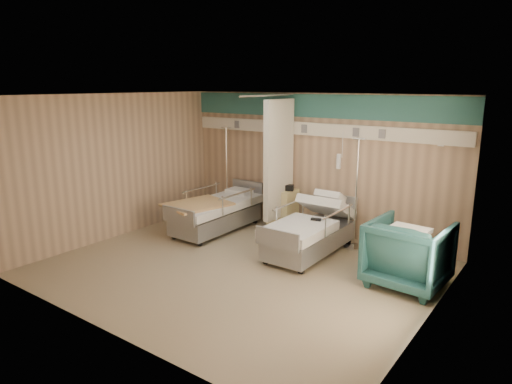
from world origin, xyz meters
TOP-DOWN VIEW (x-y plane):
  - ground at (0.00, 0.00)m, footprint 6.00×5.00m
  - room_walls at (-0.03, 0.25)m, footprint 6.04×5.04m
  - bed_right at (0.60, 1.30)m, footprint 1.00×2.16m
  - bed_left at (-1.60, 1.30)m, footprint 1.00×2.16m
  - bedside_cabinet at (-0.55, 2.20)m, footprint 0.50×0.48m
  - visitor_armchair at (2.45, 0.99)m, footprint 1.15×1.18m
  - waffle_blanket at (2.42, 0.96)m, footprint 0.60×0.54m
  - iv_stand_right at (1.13, 2.03)m, footprint 0.37×0.37m
  - iv_stand_left at (-2.08, 2.24)m, footprint 0.37×0.37m
  - call_remote at (0.71, 1.31)m, footprint 0.19×0.12m
  - tan_blanket at (-1.69, 0.84)m, footprint 1.20×1.38m
  - toiletry_bag at (-0.42, 2.19)m, footprint 0.26×0.21m
  - white_cup at (-0.74, 2.17)m, footprint 0.10×0.10m

SIDE VIEW (x-z plane):
  - ground at x=0.00m, z-range 0.00..0.00m
  - bed_right at x=0.60m, z-range 0.00..0.63m
  - bed_left at x=-1.60m, z-range 0.00..0.63m
  - iv_stand_right at x=1.13m, z-range -0.60..1.44m
  - iv_stand_left at x=-2.08m, z-range -0.61..1.45m
  - bedside_cabinet at x=-0.55m, z-range 0.00..0.85m
  - visitor_armchair at x=2.45m, z-range 0.00..1.02m
  - call_remote at x=0.71m, z-range 0.63..0.67m
  - tan_blanket at x=-1.69m, z-range 0.63..0.67m
  - toiletry_bag at x=-0.42m, z-range 0.85..0.97m
  - white_cup at x=-0.74m, z-range 0.85..0.98m
  - waffle_blanket at x=2.42m, z-range 1.02..1.08m
  - room_walls at x=-0.03m, z-range 0.45..3.27m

